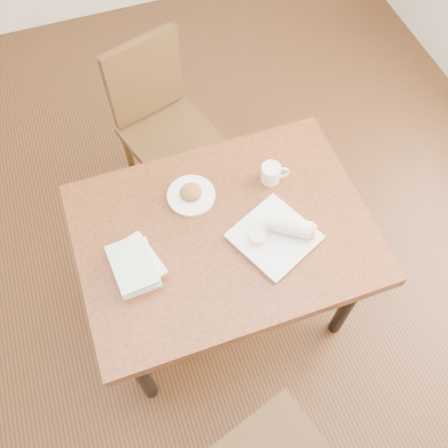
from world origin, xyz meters
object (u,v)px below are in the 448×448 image
object	(u,v)px
coffee_mug	(272,173)
plate_burrito	(279,233)
book_stack	(135,265)
table	(224,240)
plate_scone	(191,194)
chair_far	(161,117)

from	to	relation	value
coffee_mug	plate_burrito	world-z (taller)	plate_burrito
coffee_mug	plate_burrito	distance (m)	0.28
plate_burrito	book_stack	xyz separation A→B (m)	(-0.56, 0.05, -0.00)
table	coffee_mug	bearing A→B (deg)	32.23
table	plate_scone	size ratio (longest dim) A/B	5.85
plate_burrito	book_stack	size ratio (longest dim) A/B	1.49
coffee_mug	plate_burrito	bearing A→B (deg)	-105.61
plate_scone	coffee_mug	size ratio (longest dim) A/B	1.66
table	coffee_mug	size ratio (longest dim) A/B	9.72
chair_far	book_stack	world-z (taller)	chair_far
plate_scone	plate_burrito	bearing A→B (deg)	-47.51
coffee_mug	plate_burrito	xyz separation A→B (m)	(-0.08, -0.27, -0.01)
coffee_mug	book_stack	bearing A→B (deg)	-161.46
plate_scone	book_stack	size ratio (longest dim) A/B	0.79
coffee_mug	chair_far	bearing A→B (deg)	115.43
plate_scone	book_stack	bearing A→B (deg)	-141.10
chair_far	coffee_mug	xyz separation A→B (m)	(0.32, -0.67, 0.24)
chair_far	book_stack	xyz separation A→B (m)	(-0.32, -0.88, 0.23)
plate_scone	plate_burrito	distance (m)	0.40
book_stack	plate_burrito	bearing A→B (deg)	-5.54
table	book_stack	xyz separation A→B (m)	(-0.37, -0.04, 0.11)
plate_burrito	table	bearing A→B (deg)	152.74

